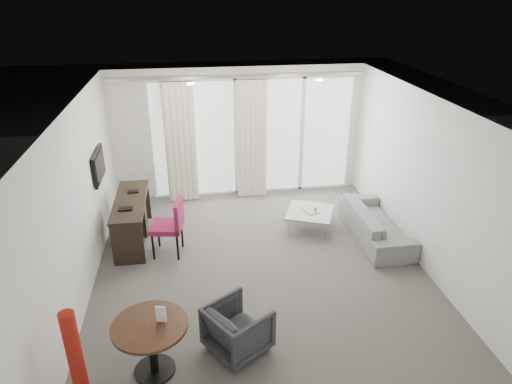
{
  "coord_description": "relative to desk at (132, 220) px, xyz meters",
  "views": [
    {
      "loc": [
        -0.94,
        -5.72,
        4.07
      ],
      "look_at": [
        0.0,
        0.6,
        1.1
      ],
      "focal_mm": 32.0,
      "sensor_mm": 36.0,
      "label": 1
    }
  ],
  "objects": [
    {
      "name": "floor",
      "position": [
        2.01,
        -1.32,
        -0.38
      ],
      "size": [
        5.0,
        6.0,
        0.0
      ],
      "primitive_type": "cube",
      "color": "#55514B",
      "rests_on": "ground"
    },
    {
      "name": "ceiling",
      "position": [
        2.01,
        -1.32,
        2.22
      ],
      "size": [
        5.0,
        6.0,
        0.0
      ],
      "primitive_type": "cube",
      "color": "white",
      "rests_on": "ground"
    },
    {
      "name": "wall_left",
      "position": [
        -0.49,
        -1.32,
        0.92
      ],
      "size": [
        0.0,
        6.0,
        2.6
      ],
      "primitive_type": "cube",
      "color": "silver",
      "rests_on": "ground"
    },
    {
      "name": "wall_right",
      "position": [
        4.51,
        -1.32,
        0.92
      ],
      "size": [
        0.0,
        6.0,
        2.6
      ],
      "primitive_type": "cube",
      "color": "silver",
      "rests_on": "ground"
    },
    {
      "name": "wall_front",
      "position": [
        2.01,
        -4.32,
        0.92
      ],
      "size": [
        5.0,
        0.0,
        2.6
      ],
      "primitive_type": "cube",
      "color": "silver",
      "rests_on": "ground"
    },
    {
      "name": "window_panel",
      "position": [
        2.31,
        1.67,
        0.82
      ],
      "size": [
        4.0,
        0.02,
        2.38
      ],
      "primitive_type": null,
      "color": "white",
      "rests_on": "ground"
    },
    {
      "name": "window_frame",
      "position": [
        2.31,
        1.65,
        0.82
      ],
      "size": [
        4.1,
        0.06,
        2.44
      ],
      "primitive_type": null,
      "color": "white",
      "rests_on": "ground"
    },
    {
      "name": "curtain_left",
      "position": [
        0.86,
        1.5,
        0.82
      ],
      "size": [
        0.6,
        0.2,
        2.38
      ],
      "primitive_type": null,
      "color": "silver",
      "rests_on": "ground"
    },
    {
      "name": "curtain_right",
      "position": [
        2.26,
        1.5,
        0.82
      ],
      "size": [
        0.6,
        0.2,
        2.38
      ],
      "primitive_type": null,
      "color": "silver",
      "rests_on": "ground"
    },
    {
      "name": "curtain_track",
      "position": [
        2.01,
        1.5,
        2.07
      ],
      "size": [
        4.8,
        0.04,
        0.04
      ],
      "primitive_type": null,
      "color": "#B2B2B7",
      "rests_on": "ceiling"
    },
    {
      "name": "downlight_a",
      "position": [
        1.11,
        0.28,
        2.21
      ],
      "size": [
        0.12,
        0.12,
        0.02
      ],
      "primitive_type": "cylinder",
      "color": "#FFE0B2",
      "rests_on": "ceiling"
    },
    {
      "name": "downlight_b",
      "position": [
        3.21,
        0.28,
        2.21
      ],
      "size": [
        0.12,
        0.12,
        0.02
      ],
      "primitive_type": "cylinder",
      "color": "#FFE0B2",
      "rests_on": "ceiling"
    },
    {
      "name": "desk",
      "position": [
        0.0,
        0.0,
        0.0
      ],
      "size": [
        0.51,
        1.63,
        0.76
      ],
      "primitive_type": null,
      "color": "black",
      "rests_on": "floor"
    },
    {
      "name": "tv",
      "position": [
        -0.44,
        0.13,
        0.97
      ],
      "size": [
        0.05,
        0.8,
        0.5
      ],
      "primitive_type": null,
      "color": "black",
      "rests_on": "wall_left"
    },
    {
      "name": "desk_chair",
      "position": [
        0.59,
        -0.51,
        0.1
      ],
      "size": [
        0.6,
        0.57,
        0.96
      ],
      "primitive_type": null,
      "rotation": [
        0.0,
        0.0,
        -0.18
      ],
      "color": "maroon",
      "rests_on": "floor"
    },
    {
      "name": "round_table",
      "position": [
        0.5,
        -3.03,
        -0.04
      ],
      "size": [
        0.97,
        0.97,
        0.67
      ],
      "primitive_type": null,
      "rotation": [
        0.0,
        0.0,
        -0.17
      ],
      "color": "#402414",
      "rests_on": "floor"
    },
    {
      "name": "menu_card",
      "position": [
        0.63,
        -2.99,
        0.34
      ],
      "size": [
        0.11,
        0.04,
        0.2
      ],
      "primitive_type": null,
      "rotation": [
        0.0,
        0.0,
        -0.23
      ],
      "color": "white",
      "rests_on": "round_table"
    },
    {
      "name": "red_lamp",
      "position": [
        -0.2,
        -3.41,
        0.23
      ],
      "size": [
        0.3,
        0.3,
        1.23
      ],
      "primitive_type": "cylinder",
      "rotation": [
        0.0,
        0.0,
        0.26
      ],
      "color": "maroon",
      "rests_on": "floor"
    },
    {
      "name": "tub_armchair",
      "position": [
        1.48,
        -2.82,
        -0.07
      ],
      "size": [
        0.92,
        0.92,
        0.61
      ],
      "primitive_type": "imported",
      "rotation": [
        0.0,
        0.0,
        2.15
      ],
      "color": "#2C2D32",
      "rests_on": "floor"
    },
    {
      "name": "coffee_table",
      "position": [
        3.08,
        -0.07,
        -0.21
      ],
      "size": [
        1.02,
        1.02,
        0.35
      ],
      "primitive_type": null,
      "rotation": [
        0.0,
        0.0,
        -0.39
      ],
      "color": "gray",
      "rests_on": "floor"
    },
    {
      "name": "remote",
      "position": [
        3.18,
        -0.06,
        -0.02
      ],
      "size": [
        0.08,
        0.19,
        0.02
      ],
      "primitive_type": null,
      "rotation": [
        0.0,
        0.0,
        -0.16
      ],
      "color": "black",
      "rests_on": "coffee_table"
    },
    {
      "name": "magazine",
      "position": [
        3.1,
        -0.06,
        -0.02
      ],
      "size": [
        0.31,
        0.35,
        0.02
      ],
      "primitive_type": null,
      "rotation": [
        0.0,
        0.0,
        0.34
      ],
      "color": "gray",
      "rests_on": "coffee_table"
    },
    {
      "name": "sofa",
      "position": [
        4.13,
        -0.52,
        -0.11
      ],
      "size": [
        0.73,
        1.88,
        0.55
      ],
      "primitive_type": "imported",
      "rotation": [
        0.0,
        0.0,
        1.57
      ],
      "color": "slate",
      "rests_on": "floor"
    },
    {
      "name": "terrace_slab",
      "position": [
        2.31,
        3.18,
        -0.44
      ],
      "size": [
        5.6,
        3.0,
        0.12
      ],
      "primitive_type": "cube",
      "color": "#4D4D50",
      "rests_on": "ground"
    },
    {
      "name": "rattan_chair_a",
      "position": [
        3.14,
        2.9,
        -0.01
      ],
      "size": [
        0.57,
        0.57,
        0.74
      ],
      "primitive_type": null,
      "rotation": [
        0.0,
        0.0,
        -0.13
      ],
      "color": "brown",
      "rests_on": "terrace_slab"
    },
    {
      "name": "rattan_chair_b",
      "position": [
        4.36,
        2.73,
        0.02
      ],
      "size": [
        0.6,
        0.6,
        0.81
      ],
      "primitive_type": null,
      "rotation": [
        0.0,
        0.0,
        0.09
      ],
      "color": "brown",
      "rests_on": "terrace_slab"
    },
    {
      "name": "rattan_table",
      "position": [
        3.28,
        3.3,
        -0.14
      ],
      "size": [
        0.61,
        0.61,
        0.47
      ],
      "primitive_type": null,
      "rotation": [
        0.0,
        0.0,
        0.35
      ],
      "color": "brown",
      "rests_on": "terrace_slab"
    },
    {
      "name": "balustrade",
      "position": [
        2.31,
        4.63,
        0.12
      ],
      "size": [
        5.5,
        0.06,
        1.05
      ],
      "primitive_type": null,
      "color": "#B2B2B7",
      "rests_on": "terrace_slab"
    }
  ]
}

